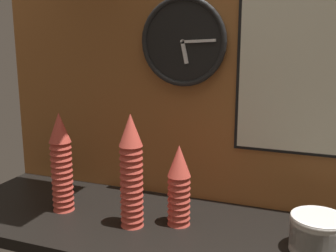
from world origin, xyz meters
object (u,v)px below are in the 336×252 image
(cup_stack_center_right, at_px, (179,185))
(menu_board, at_px, (296,77))
(cup_stack_center, at_px, (131,171))
(wall_clock, at_px, (183,42))
(bowl_stack_far_right, at_px, (318,232))
(cup_stack_left, at_px, (61,162))

(cup_stack_center_right, relative_size, menu_board, 0.52)
(cup_stack_center_right, bearing_deg, cup_stack_center, -154.69)
(menu_board, bearing_deg, wall_clock, -178.72)
(wall_clock, bearing_deg, menu_board, 1.28)
(cup_stack_center_right, relative_size, bowl_stack_far_right, 1.68)
(cup_stack_center, xyz_separation_m, wall_clock, (0.08, 0.29, 0.41))
(cup_stack_left, relative_size, bowl_stack_far_right, 2.20)
(cup_stack_center, height_order, bowl_stack_far_right, cup_stack_center)
(bowl_stack_far_right, bearing_deg, cup_stack_center_right, 177.42)
(cup_stack_left, height_order, cup_stack_center, cup_stack_center)
(cup_stack_center_right, xyz_separation_m, menu_board, (0.33, 0.23, 0.35))
(cup_stack_left, height_order, bowl_stack_far_right, cup_stack_left)
(cup_stack_left, bearing_deg, bowl_stack_far_right, 1.46)
(cup_stack_center_right, bearing_deg, wall_clock, 106.62)
(cup_stack_center_right, bearing_deg, bowl_stack_far_right, -2.58)
(cup_stack_center, distance_m, bowl_stack_far_right, 0.60)
(cup_stack_center, xyz_separation_m, bowl_stack_far_right, (0.58, 0.05, -0.13))
(wall_clock, bearing_deg, cup_stack_center, -104.60)
(cup_stack_center_right, height_order, wall_clock, wall_clock)
(cup_stack_left, bearing_deg, cup_stack_center_right, 5.58)
(cup_stack_left, xyz_separation_m, cup_stack_center_right, (0.43, 0.04, -0.04))
(cup_stack_center, xyz_separation_m, menu_board, (0.47, 0.30, 0.29))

